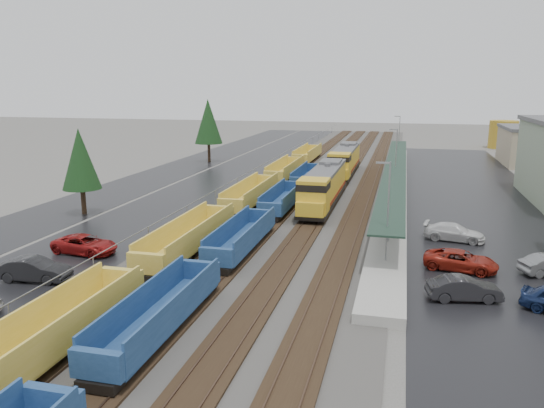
# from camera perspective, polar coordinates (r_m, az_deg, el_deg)

# --- Properties ---
(ground) EXTENTS (360.00, 360.00, 0.00)m
(ground) POSITION_cam_1_polar(r_m,az_deg,el_deg) (24.57, -14.30, -20.39)
(ground) COLOR #56544F
(ground) RESTS_ON ground
(ballast_strip) EXTENTS (20.00, 160.00, 0.08)m
(ballast_strip) POSITION_cam_1_polar(r_m,az_deg,el_deg) (79.73, 6.32, 3.01)
(ballast_strip) COLOR #302D2B
(ballast_strip) RESTS_ON ground
(trackbed) EXTENTS (14.60, 160.00, 0.22)m
(trackbed) POSITION_cam_1_polar(r_m,az_deg,el_deg) (79.71, 6.32, 3.10)
(trackbed) COLOR black
(trackbed) RESTS_ON ground
(west_parking_lot) EXTENTS (10.00, 160.00, 0.02)m
(west_parking_lot) POSITION_cam_1_polar(r_m,az_deg,el_deg) (83.02, -4.01, 3.42)
(west_parking_lot) COLOR black
(west_parking_lot) RESTS_ON ground
(west_road) EXTENTS (9.00, 160.00, 0.02)m
(west_road) POSITION_cam_1_polar(r_m,az_deg,el_deg) (86.60, -10.33, 3.63)
(west_road) COLOR black
(west_road) RESTS_ON ground
(east_commuter_lot) EXTENTS (16.00, 100.00, 0.02)m
(east_commuter_lot) POSITION_cam_1_polar(r_m,az_deg,el_deg) (69.77, 20.82, 0.86)
(east_commuter_lot) COLOR black
(east_commuter_lot) RESTS_ON ground
(station_platform) EXTENTS (3.00, 80.00, 8.00)m
(station_platform) POSITION_cam_1_polar(r_m,az_deg,el_deg) (69.11, 13.04, 1.87)
(station_platform) COLOR #9E9B93
(station_platform) RESTS_ON ground
(chainlink_fence) EXTENTS (0.08, 160.04, 2.02)m
(chainlink_fence) POSITION_cam_1_polar(r_m,az_deg,el_deg) (79.77, -0.60, 4.24)
(chainlink_fence) COLOR gray
(chainlink_fence) RESTS_ON ground
(distant_hills) EXTENTS (301.00, 140.00, 25.20)m
(distant_hills) POSITION_cam_1_polar(r_m,az_deg,el_deg) (231.60, 22.73, 8.37)
(distant_hills) COLOR #4F5F4A
(distant_hills) RESTS_ON ground
(tree_west_near) EXTENTS (3.96, 3.96, 9.00)m
(tree_west_near) POSITION_cam_1_polar(r_m,az_deg,el_deg) (58.30, -19.93, 4.56)
(tree_west_near) COLOR #332316
(tree_west_near) RESTS_ON ground
(tree_west_far) EXTENTS (4.84, 4.84, 11.00)m
(tree_west_far) POSITION_cam_1_polar(r_m,az_deg,el_deg) (94.25, -6.87, 8.81)
(tree_west_far) COLOR #332316
(tree_west_far) RESTS_ON ground
(tree_east) EXTENTS (4.40, 4.40, 10.00)m
(tree_east) POSITION_cam_1_polar(r_m,az_deg,el_deg) (78.28, 27.11, 6.29)
(tree_east) COLOR #332316
(tree_east) RESTS_ON ground
(locomotive_lead) EXTENTS (2.96, 19.51, 4.42)m
(locomotive_lead) POSITION_cam_1_polar(r_m,az_deg,el_deg) (58.86, 5.58, 1.91)
(locomotive_lead) COLOR black
(locomotive_lead) RESTS_ON ground
(locomotive_trail) EXTENTS (2.96, 19.51, 4.42)m
(locomotive_trail) POSITION_cam_1_polar(r_m,az_deg,el_deg) (79.43, 7.82, 4.63)
(locomotive_trail) COLOR black
(locomotive_trail) RESTS_ON ground
(well_string_yellow) EXTENTS (2.71, 105.17, 2.40)m
(well_string_yellow) POSITION_cam_1_polar(r_m,az_deg,el_deg) (51.26, -5.03, -1.01)
(well_string_yellow) COLOR gold
(well_string_yellow) RESTS_ON ground
(well_string_blue) EXTENTS (2.51, 73.43, 2.23)m
(well_string_blue) POSITION_cam_1_polar(r_m,az_deg,el_deg) (43.13, -3.24, -3.71)
(well_string_blue) COLOR navy
(well_string_blue) RESTS_ON ground
(storage_tank) EXTENTS (5.92, 5.92, 5.92)m
(storage_tank) POSITION_cam_1_polar(r_m,az_deg,el_deg) (125.24, 23.60, 6.87)
(storage_tank) COLOR #AD8722
(storage_tank) RESTS_ON ground
(parked_car_west_b) EXTENTS (2.21, 5.08, 1.63)m
(parked_car_west_b) POSITION_cam_1_polar(r_m,az_deg,el_deg) (40.36, -24.23, -6.46)
(parked_car_west_b) COLOR black
(parked_car_west_b) RESTS_ON ground
(parked_car_west_c) EXTENTS (3.06, 5.60, 1.49)m
(parked_car_west_c) POSITION_cam_1_polar(r_m,az_deg,el_deg) (45.27, -19.48, -4.14)
(parked_car_west_c) COLOR maroon
(parked_car_west_c) RESTS_ON ground
(parked_car_east_a) EXTENTS (2.44, 4.77, 1.50)m
(parked_car_east_a) POSITION_cam_1_polar(r_m,az_deg,el_deg) (35.81, 19.96, -8.58)
(parked_car_east_a) COLOR black
(parked_car_east_a) RESTS_ON ground
(parked_car_east_b) EXTENTS (3.39, 5.60, 1.45)m
(parked_car_east_b) POSITION_cam_1_polar(r_m,az_deg,el_deg) (41.30, 19.65, -5.77)
(parked_car_east_b) COLOR maroon
(parked_car_east_b) RESTS_ON ground
(parked_car_east_c) EXTENTS (2.91, 5.41, 1.49)m
(parked_car_east_c) POSITION_cam_1_polar(r_m,az_deg,el_deg) (48.82, 19.01, -2.91)
(parked_car_east_c) COLOR silver
(parked_car_east_c) RESTS_ON ground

